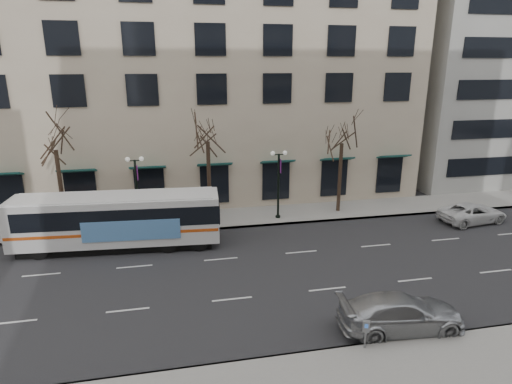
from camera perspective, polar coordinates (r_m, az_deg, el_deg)
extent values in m
plane|color=black|center=(23.90, -4.03, -11.28)|extent=(160.00, 160.00, 0.00)
cube|color=gray|center=(32.83, 2.59, -3.05)|extent=(80.00, 4.00, 0.15)
cube|color=#B9A58D|center=(41.93, -11.18, 17.61)|extent=(40.00, 20.00, 24.00)
cylinder|color=black|center=(31.78, -24.51, 0.02)|extent=(0.28, 0.28, 5.74)
cylinder|color=black|center=(30.96, -6.27, 1.26)|extent=(0.28, 0.28, 5.95)
cylinder|color=black|center=(33.37, 11.10, 1.76)|extent=(0.28, 0.28, 5.46)
cylinder|color=black|center=(30.52, -15.52, -0.43)|extent=(0.16, 0.16, 5.00)
cylinder|color=black|center=(31.27, -15.18, -4.54)|extent=(0.36, 0.36, 0.30)
cube|color=black|center=(29.90, -15.89, 4.06)|extent=(0.90, 0.06, 0.06)
sphere|color=silver|center=(29.92, -16.76, 4.19)|extent=(0.32, 0.32, 0.32)
sphere|color=silver|center=(29.85, -15.04, 4.30)|extent=(0.32, 0.32, 0.32)
cube|color=#742078|center=(30.09, -15.53, 2.49)|extent=(0.04, 0.45, 1.00)
cylinder|color=black|center=(31.34, 3.00, 0.63)|extent=(0.16, 0.16, 5.00)
cylinder|color=black|center=(32.07, 2.93, -3.40)|extent=(0.36, 0.36, 0.30)
cube|color=black|center=(30.74, 3.07, 5.02)|extent=(0.90, 0.06, 0.06)
sphere|color=silver|center=(30.61, 2.25, 5.17)|extent=(0.32, 0.32, 0.32)
sphere|color=silver|center=(30.83, 3.88, 5.23)|extent=(0.32, 0.32, 0.32)
cube|color=#742078|center=(30.96, 3.26, 3.49)|extent=(0.04, 0.45, 1.00)
cube|color=silver|center=(28.10, -18.05, -3.41)|extent=(12.78, 3.62, 2.89)
cube|color=black|center=(28.68, -17.75, -6.46)|extent=(11.75, 3.22, 0.47)
cube|color=black|center=(27.89, -17.49, -2.53)|extent=(12.28, 3.63, 1.16)
cube|color=#C94B12|center=(28.27, -17.96, -4.36)|extent=(12.65, 3.64, 0.19)
cube|color=#5388C9|center=(26.72, -16.29, -4.96)|extent=(5.77, 0.47, 1.26)
cube|color=silver|center=(27.64, -18.32, -0.53)|extent=(12.13, 3.30, 0.08)
cylinder|color=black|center=(28.70, -26.96, -7.04)|extent=(1.07, 0.37, 1.05)
cylinder|color=black|center=(30.81, -25.53, -5.25)|extent=(1.07, 0.37, 1.05)
cylinder|color=black|center=(27.05, -11.61, -6.87)|extent=(1.07, 0.37, 1.05)
cylinder|color=black|center=(29.28, -11.30, -4.97)|extent=(1.07, 0.37, 1.05)
cylinder|color=black|center=(26.96, -7.58, -6.74)|extent=(1.07, 0.37, 1.05)
cylinder|color=black|center=(29.19, -7.58, -4.85)|extent=(1.07, 0.37, 1.05)
imported|color=#AFB2B7|center=(20.38, 18.77, -15.02)|extent=(5.67, 2.65, 1.60)
imported|color=silver|center=(35.15, 26.92, -2.50)|extent=(5.25, 2.89, 1.39)
cylinder|color=slate|center=(18.78, 14.35, -18.41)|extent=(0.08, 0.08, 0.86)
cube|color=slate|center=(18.45, 14.49, -16.95)|extent=(0.32, 0.27, 0.48)
cube|color=blue|center=(18.37, 14.72, -16.88)|extent=(0.13, 0.07, 0.17)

